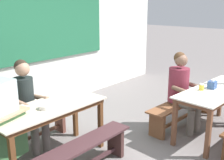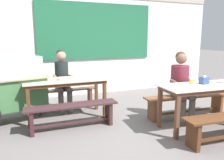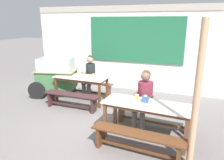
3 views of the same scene
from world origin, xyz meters
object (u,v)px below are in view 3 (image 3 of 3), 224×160
at_px(bench_near_back, 153,114).
at_px(soup_bowl, 78,76).
at_px(bench_near_front, 137,139).
at_px(person_right_near_table, 144,96).
at_px(bench_far_front, 71,99).
at_px(dining_table_far, 81,79).
at_px(food_cart, 56,74).
at_px(dining_table_near, 147,107).
at_px(condiment_jar, 137,97).
at_px(person_center_facing, 90,74).
at_px(wooden_support_post, 196,99).
at_px(tissue_box, 145,99).
at_px(bench_far_back, 91,87).

relative_size(bench_near_back, soup_bowl, 10.59).
distance_m(bench_near_front, person_right_near_table, 1.20).
distance_m(bench_near_back, person_right_near_table, 0.48).
distance_m(bench_far_front, person_right_near_table, 2.09).
bearing_deg(dining_table_far, food_cart, 169.90).
bearing_deg(bench_far_front, dining_table_far, 89.31).
bearing_deg(dining_table_near, food_cart, 153.67).
relative_size(bench_near_back, person_right_near_table, 1.37).
xyz_separation_m(condiment_jar, soup_bowl, (-2.01, 1.19, -0.02)).
xyz_separation_m(person_center_facing, soup_bowl, (-0.09, -0.55, 0.07)).
bearing_deg(wooden_support_post, food_cart, 151.57).
bearing_deg(tissue_box, bench_near_front, -89.45).
bearing_deg(condiment_jar, bench_near_front, -75.35).
bearing_deg(tissue_box, bench_far_front, 161.11).
bearing_deg(person_center_facing, bench_far_front, -91.59).
bearing_deg(condiment_jar, dining_table_near, -35.39).
distance_m(dining_table_far, condiment_jar, 2.30).
bearing_deg(bench_near_back, food_cart, 162.90).
height_order(bench_near_front, tissue_box, tissue_box).
bearing_deg(dining_table_near, dining_table_far, 147.45).
height_order(bench_near_front, wooden_support_post, wooden_support_post).
xyz_separation_m(food_cart, condiment_jar, (2.94, -1.40, 0.11)).
xyz_separation_m(condiment_jar, wooden_support_post, (1.09, -0.78, 0.38)).
height_order(condiment_jar, wooden_support_post, wooden_support_post).
relative_size(bench_far_front, soup_bowl, 9.40).
relative_size(bench_near_back, tissue_box, 12.33).
height_order(bench_far_front, food_cart, food_cart).
distance_m(person_center_facing, wooden_support_post, 3.95).
distance_m(dining_table_far, bench_near_back, 2.40).
distance_m(bench_far_front, food_cart, 1.31).
relative_size(dining_table_near, wooden_support_post, 0.74).
distance_m(bench_far_back, soup_bowl, 0.81).
bearing_deg(food_cart, bench_far_front, -37.68).
distance_m(dining_table_far, dining_table_near, 2.59).
bearing_deg(dining_table_far, soup_bowl, -149.54).
xyz_separation_m(person_right_near_table, soup_bowl, (-2.09, 0.82, 0.06)).
relative_size(bench_near_back, bench_near_front, 1.03).
relative_size(bench_near_front, person_center_facing, 1.32).
height_order(dining_table_far, bench_far_back, dining_table_far).
height_order(dining_table_near, condiment_jar, condiment_jar).
xyz_separation_m(dining_table_far, person_right_near_table, (2.02, -0.86, 0.05)).
bearing_deg(wooden_support_post, soup_bowl, 147.69).
height_order(bench_far_back, tissue_box, tissue_box).
relative_size(condiment_jar, soup_bowl, 0.61).
distance_m(bench_far_front, soup_bowl, 0.74).
bearing_deg(person_right_near_table, soup_bowl, 158.58).
bearing_deg(soup_bowl, wooden_support_post, -32.31).
relative_size(bench_near_front, soup_bowl, 10.24).
bearing_deg(dining_table_far, dining_table_near, -32.55).
bearing_deg(bench_near_back, bench_near_front, -94.03).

